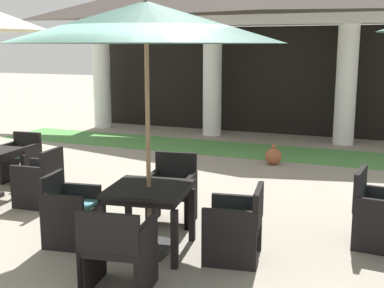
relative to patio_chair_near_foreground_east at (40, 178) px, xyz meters
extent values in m
plane|color=#9E9384|center=(1.94, -0.90, -0.40)|extent=(60.00, 60.00, 0.00)
cylinder|color=white|center=(-3.05, 6.57, 1.00)|extent=(0.48, 0.48, 2.80)
cylinder|color=white|center=(0.28, 6.57, 1.00)|extent=(0.48, 0.48, 2.80)
cylinder|color=white|center=(3.61, 6.57, 1.00)|extent=(0.48, 0.48, 2.80)
cube|color=white|center=(1.94, 6.57, 2.52)|extent=(10.79, 0.70, 0.24)
cube|color=black|center=(1.94, 7.47, 1.00)|extent=(10.59, 0.16, 2.80)
cube|color=#519347|center=(1.94, 4.97, -0.40)|extent=(12.99, 1.67, 0.01)
cube|color=black|center=(-0.63, 0.40, -0.10)|extent=(0.08, 0.08, 0.61)
cube|color=black|center=(-0.03, 0.00, 0.02)|extent=(0.59, 0.58, 0.07)
cube|color=teal|center=(-0.03, 0.00, 0.08)|extent=(0.55, 0.53, 0.05)
cube|color=black|center=(0.22, 0.02, 0.25)|extent=(0.11, 0.53, 0.38)
cube|color=black|center=(-0.01, -0.25, -0.09)|extent=(0.55, 0.11, 0.63)
cube|color=black|center=(-0.06, 0.24, -0.09)|extent=(0.55, 0.11, 0.63)
cube|color=black|center=(-0.26, -0.26, -0.21)|extent=(0.06, 0.06, 0.39)
cube|color=black|center=(-0.30, 0.21, -0.21)|extent=(0.06, 0.06, 0.39)
cube|color=black|center=(0.23, -0.22, -0.21)|extent=(0.06, 0.06, 0.39)
cube|color=black|center=(0.19, 0.26, -0.21)|extent=(0.06, 0.06, 0.39)
cube|color=black|center=(-1.14, 0.91, 0.03)|extent=(0.57, 0.55, 0.07)
cube|color=teal|center=(-1.14, 0.91, 0.09)|extent=(0.52, 0.50, 0.05)
cube|color=black|center=(-1.16, 1.14, 0.25)|extent=(0.53, 0.11, 0.37)
cube|color=black|center=(-0.90, 0.94, -0.07)|extent=(0.11, 0.50, 0.66)
cube|color=black|center=(-1.38, 0.89, -0.07)|extent=(0.11, 0.50, 0.66)
cube|color=black|center=(-0.89, 0.72, -0.20)|extent=(0.06, 0.06, 0.40)
cube|color=black|center=(-1.35, 0.67, -0.20)|extent=(0.06, 0.06, 0.40)
cube|color=black|center=(-0.93, 1.16, -0.20)|extent=(0.06, 0.06, 0.40)
cube|color=black|center=(-1.40, 1.11, -0.20)|extent=(0.06, 0.06, 0.40)
cube|color=black|center=(2.25, -0.90, 0.33)|extent=(1.00, 1.00, 0.05)
cube|color=black|center=(2.25, -0.90, 0.27)|extent=(0.92, 0.92, 0.07)
cube|color=black|center=(1.92, -1.36, -0.08)|extent=(0.08, 0.08, 0.64)
cube|color=black|center=(2.71, -1.23, -0.08)|extent=(0.08, 0.08, 0.64)
cube|color=black|center=(1.79, -0.57, -0.08)|extent=(0.08, 0.08, 0.64)
cube|color=black|center=(2.58, -0.44, -0.08)|extent=(0.08, 0.08, 0.64)
cube|color=#2D2D2D|center=(2.25, -0.90, -0.36)|extent=(0.50, 0.50, 0.08)
cylinder|color=olive|center=(2.25, -0.90, 0.85)|extent=(0.05, 0.05, 2.50)
cone|color=#33594C|center=(2.25, -0.90, 2.14)|extent=(2.95, 2.95, 0.44)
cube|color=black|center=(2.40, -1.84, 0.03)|extent=(0.67, 0.62, 0.07)
cube|color=teal|center=(2.40, -1.84, 0.09)|extent=(0.62, 0.57, 0.05)
cube|color=black|center=(2.44, -2.08, 0.25)|extent=(0.60, 0.15, 0.37)
cube|color=black|center=(2.13, -1.88, -0.06)|extent=(0.14, 0.54, 0.69)
cube|color=black|center=(2.68, -1.80, -0.06)|extent=(0.14, 0.54, 0.69)
cube|color=black|center=(2.10, -1.65, -0.20)|extent=(0.06, 0.06, 0.40)
cube|color=black|center=(2.63, -1.56, -0.20)|extent=(0.06, 0.06, 0.40)
cube|color=black|center=(2.17, -2.12, -0.20)|extent=(0.06, 0.06, 0.40)
cube|color=black|center=(2.71, -2.03, -0.20)|extent=(0.06, 0.06, 0.40)
cube|color=black|center=(3.19, -0.75, -0.01)|extent=(0.66, 0.68, 0.07)
cube|color=teal|center=(3.19, -0.75, 0.05)|extent=(0.61, 0.62, 0.05)
cube|color=black|center=(3.45, -0.70, 0.22)|extent=(0.15, 0.59, 0.39)
cube|color=black|center=(3.23, -1.02, -0.08)|extent=(0.58, 0.15, 0.64)
cube|color=black|center=(3.15, -0.47, -0.08)|extent=(0.58, 0.15, 0.64)
cube|color=black|center=(2.98, -1.05, -0.22)|extent=(0.06, 0.06, 0.36)
cube|color=black|center=(2.89, -0.52, -0.22)|extent=(0.06, 0.06, 0.36)
cube|color=black|center=(3.49, -0.97, -0.22)|extent=(0.06, 0.06, 0.36)
cube|color=black|center=(3.40, -0.44, -0.22)|extent=(0.06, 0.06, 0.36)
cube|color=black|center=(2.10, 0.04, 0.00)|extent=(0.63, 0.57, 0.07)
cube|color=teal|center=(2.10, 0.04, 0.06)|extent=(0.58, 0.52, 0.05)
cube|color=black|center=(2.06, 0.26, 0.27)|extent=(0.57, 0.15, 0.46)
cube|color=black|center=(2.36, 0.09, -0.07)|extent=(0.14, 0.49, 0.66)
cube|color=black|center=(1.84, 0.00, -0.07)|extent=(0.14, 0.49, 0.66)
cube|color=black|center=(2.38, -0.13, -0.22)|extent=(0.06, 0.06, 0.37)
cube|color=black|center=(1.88, -0.21, -0.22)|extent=(0.06, 0.06, 0.37)
cube|color=black|center=(2.31, 0.30, -0.22)|extent=(0.06, 0.06, 0.37)
cube|color=black|center=(1.81, 0.22, -0.22)|extent=(0.06, 0.06, 0.37)
cube|color=black|center=(1.31, -1.05, 0.00)|extent=(0.60, 0.61, 0.07)
cube|color=teal|center=(1.31, -1.05, 0.06)|extent=(0.56, 0.56, 0.05)
cube|color=black|center=(1.07, -1.09, 0.23)|extent=(0.14, 0.53, 0.39)
cube|color=black|center=(1.27, -0.81, -0.07)|extent=(0.53, 0.14, 0.66)
cube|color=black|center=(1.35, -1.29, -0.07)|extent=(0.53, 0.14, 0.66)
cube|color=black|center=(1.50, -0.78, -0.22)|extent=(0.06, 0.06, 0.37)
cube|color=black|center=(1.58, -1.25, -0.22)|extent=(0.06, 0.06, 0.37)
cube|color=black|center=(1.04, -0.85, -0.22)|extent=(0.06, 0.06, 0.37)
cube|color=black|center=(1.11, -1.32, -0.22)|extent=(0.06, 0.06, 0.37)
cube|color=black|center=(4.68, 0.25, 0.00)|extent=(0.62, 0.66, 0.07)
cube|color=teal|center=(4.68, 0.25, 0.06)|extent=(0.57, 0.61, 0.05)
cube|color=black|center=(4.42, 0.27, 0.26)|extent=(0.11, 0.62, 0.45)
cube|color=black|center=(4.66, -0.04, -0.09)|extent=(0.57, 0.11, 0.63)
cube|color=black|center=(4.45, 0.54, -0.22)|extent=(0.06, 0.06, 0.37)
cube|color=black|center=(4.40, -0.01, -0.22)|extent=(0.06, 0.06, 0.37)
ellipsoid|color=#9E5633|center=(2.57, 3.83, -0.24)|extent=(0.33, 0.33, 0.33)
sphere|color=#9E5633|center=(2.57, 3.83, -0.03)|extent=(0.08, 0.08, 0.08)
camera|label=1|loc=(4.76, -5.75, 1.89)|focal=47.24mm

